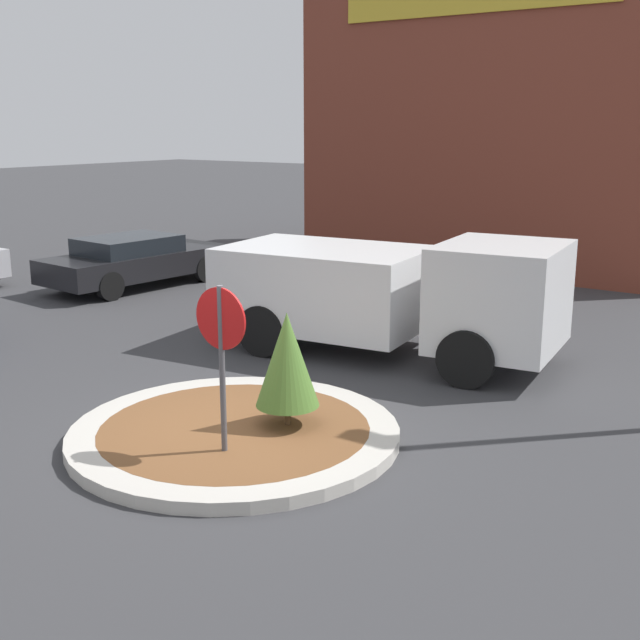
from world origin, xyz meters
TOP-DOWN VIEW (x-y plane):
  - ground_plane at (0.00, 0.00)m, footprint 120.00×120.00m
  - traffic_island at (0.00, 0.00)m, footprint 4.27×4.27m
  - stop_sign at (0.39, -0.64)m, footprint 0.74×0.07m
  - island_shrub at (0.50, 0.47)m, footprint 0.83×0.83m
  - utility_truck at (-0.37, 4.52)m, footprint 6.17×3.02m
  - storefront_building at (-2.62, 15.44)m, footprint 10.54×6.07m
  - parked_sedan_black at (-8.59, 6.22)m, footprint 2.27×4.88m

SIDE VIEW (x-z plane):
  - ground_plane at x=0.00m, z-range 0.00..0.00m
  - traffic_island at x=0.00m, z-range 0.00..0.16m
  - parked_sedan_black at x=-8.59m, z-range 0.03..1.31m
  - island_shrub at x=0.50m, z-range 0.30..1.79m
  - utility_truck at x=-0.37m, z-range 0.09..2.19m
  - stop_sign at x=0.39m, z-range 0.42..2.60m
  - storefront_building at x=-2.62m, z-range 0.00..7.93m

